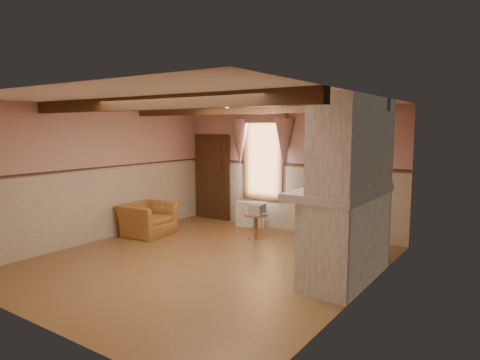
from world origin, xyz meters
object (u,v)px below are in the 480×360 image
Objects in this scene: oil_lamp at (347,178)px; mantel_clock at (359,177)px; armchair at (147,219)px; bowl at (343,185)px; radiator at (251,214)px; side_table at (256,226)px.

mantel_clock is at bearing 90.00° from oil_lamp.
oil_lamp is (4.49, 0.05, 1.21)m from armchair.
bowl is 1.32× the size of oil_lamp.
side_table is at bearing -68.81° from radiator.
radiator is at bearing 146.11° from bowl.
oil_lamp is at bearing -48.74° from radiator.
mantel_clock reaches higher than radiator.
mantel_clock reaches higher than bowl.
armchair is at bearing -179.31° from oil_lamp.
mantel_clock is (3.02, -1.30, 1.22)m from radiator.
side_table is 1.48× the size of bowl.
oil_lamp is (0.00, 0.18, 0.09)m from bowl.
mantel_clock is at bearing -40.50° from radiator.
oil_lamp reaches higher than bowl.
mantel_clock is at bearing 90.00° from bowl.
side_table is 1.96× the size of oil_lamp.
oil_lamp reaches higher than armchair.
armchair reaches higher than radiator.
side_table is 0.79× the size of radiator.
bowl is 1.55× the size of mantel_clock.
armchair is at bearing -172.33° from mantel_clock.
side_table is 2.29× the size of mantel_clock.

